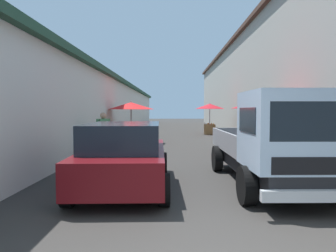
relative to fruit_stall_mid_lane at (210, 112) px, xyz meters
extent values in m
plane|color=#33302D|center=(-5.56, 2.06, -1.62)|extent=(90.00, 90.00, 0.00)
cube|color=silver|center=(-3.31, 9.48, 0.12)|extent=(49.50, 7.00, 3.47)
cube|color=#284C38|center=(-3.31, 9.48, 1.97)|extent=(49.80, 7.50, 0.24)
cube|color=#A39E93|center=(-3.31, -5.36, 1.79)|extent=(49.50, 7.00, 6.81)
cube|color=#4C3328|center=(-3.31, -5.36, 5.31)|extent=(49.80, 7.50, 0.24)
cylinder|color=#9E9EA3|center=(0.03, 0.00, -0.52)|extent=(0.06, 0.06, 2.20)
cone|color=red|center=(0.03, 0.00, 0.39)|extent=(2.11, 2.11, 0.37)
sphere|color=#9E9EA3|center=(0.03, 0.00, 0.62)|extent=(0.07, 0.07, 0.07)
cube|color=olive|center=(-0.09, 0.01, -1.26)|extent=(1.00, 0.72, 0.71)
sphere|color=orange|center=(-0.16, -0.11, -0.86)|extent=(0.09, 0.09, 0.09)
sphere|color=orange|center=(0.12, 0.11, -0.86)|extent=(0.09, 0.09, 0.09)
sphere|color=orange|center=(-0.43, -0.22, -0.86)|extent=(0.09, 0.09, 0.09)
sphere|color=orange|center=(0.23, 0.01, -0.86)|extent=(0.09, 0.09, 0.09)
cylinder|color=#9E9EA3|center=(-10.44, -0.84, -0.50)|extent=(0.06, 0.06, 2.24)
cone|color=red|center=(-10.44, -0.84, 0.40)|extent=(2.69, 2.69, 0.44)
sphere|color=#9E9EA3|center=(-10.44, -0.84, 0.66)|extent=(0.07, 0.07, 0.07)
cube|color=#9E7547|center=(-10.65, -0.98, -1.21)|extent=(0.76, 0.73, 0.82)
sphere|color=orange|center=(-10.76, -0.81, -0.75)|extent=(0.09, 0.09, 0.09)
sphere|color=orange|center=(-10.74, -0.94, -0.70)|extent=(0.09, 0.09, 0.09)
sphere|color=orange|center=(-10.71, -1.03, -0.75)|extent=(0.09, 0.09, 0.09)
sphere|color=orange|center=(-10.73, -1.02, -0.75)|extent=(0.09, 0.09, 0.09)
sphere|color=orange|center=(-10.59, -1.12, -0.75)|extent=(0.09, 0.09, 0.09)
sphere|color=orange|center=(-10.66, -1.01, -0.75)|extent=(0.09, 0.09, 0.09)
cylinder|color=#9E9EA3|center=(-6.03, 4.85, -0.55)|extent=(0.06, 0.06, 2.14)
cone|color=red|center=(-6.03, 4.85, 0.34)|extent=(2.40, 2.40, 0.37)
sphere|color=#9E9EA3|center=(-6.03, 4.85, 0.57)|extent=(0.07, 0.07, 0.07)
cube|color=#9E7547|center=(-5.81, 4.71, -1.24)|extent=(0.94, 0.66, 0.76)
sphere|color=orange|center=(-5.85, 4.53, -0.81)|extent=(0.09, 0.09, 0.09)
sphere|color=orange|center=(-5.75, 4.75, -0.81)|extent=(0.09, 0.09, 0.09)
sphere|color=orange|center=(-5.76, 4.53, -0.81)|extent=(0.09, 0.09, 0.09)
sphere|color=orange|center=(-5.91, 4.58, -0.81)|extent=(0.09, 0.09, 0.09)
sphere|color=orange|center=(-6.03, 4.73, -0.81)|extent=(0.09, 0.09, 0.09)
cube|color=#600F14|center=(-15.05, 3.77, -1.05)|extent=(3.96, 1.87, 0.64)
cube|color=#19232D|center=(-15.20, 3.76, -0.45)|extent=(2.40, 1.60, 0.56)
cube|color=black|center=(-13.14, 3.84, -1.27)|extent=(0.17, 1.65, 0.20)
cube|color=silver|center=(-13.14, 4.43, -0.99)|extent=(0.07, 0.24, 0.14)
cube|color=silver|center=(-13.10, 3.26, -0.99)|extent=(0.07, 0.24, 0.14)
cylinder|color=black|center=(-13.76, 4.68, -1.32)|extent=(0.61, 0.22, 0.60)
cylinder|color=black|center=(-13.69, 2.96, -1.32)|extent=(0.61, 0.22, 0.60)
cylinder|color=black|center=(-16.41, 4.57, -1.32)|extent=(0.61, 0.22, 0.60)
cylinder|color=black|center=(-16.34, 2.85, -1.32)|extent=(0.61, 0.22, 0.60)
cube|color=black|center=(-14.59, 0.52, -1.12)|extent=(4.83, 1.58, 0.36)
cube|color=#ADC6E0|center=(-16.22, 0.48, -0.24)|extent=(1.58, 1.79, 1.40)
cube|color=#19232D|center=(-16.96, 0.47, -0.06)|extent=(0.09, 1.47, 0.63)
cube|color=#19232D|center=(-16.22, 0.48, -0.06)|extent=(1.09, 1.80, 0.45)
cube|color=black|center=(-16.97, 0.47, -0.76)|extent=(0.09, 1.40, 0.28)
cube|color=silver|center=(-17.05, 0.47, -1.22)|extent=(0.16, 1.75, 0.18)
cube|color=gray|center=(-13.75, -0.28, -0.69)|extent=(3.16, 0.13, 0.50)
cube|color=gray|center=(-13.79, 1.36, -0.69)|extent=(3.16, 0.13, 0.50)
cube|color=gray|center=(-12.22, 0.58, -0.69)|extent=(0.10, 1.65, 0.50)
cylinder|color=black|center=(-16.24, 1.36, -1.26)|extent=(0.72, 0.24, 0.72)
cylinder|color=black|center=(-13.13, -0.32, -1.26)|extent=(0.72, 0.24, 0.72)
cylinder|color=black|center=(-13.17, 1.43, -1.26)|extent=(0.72, 0.24, 0.72)
cylinder|color=#232328|center=(-11.15, 5.20, -1.21)|extent=(0.14, 0.14, 0.82)
cylinder|color=#232328|center=(-11.01, 5.11, -1.21)|extent=(0.14, 0.14, 0.82)
cube|color=#4C8C59|center=(-11.08, 5.15, -0.50)|extent=(0.51, 0.42, 0.61)
sphere|color=tan|center=(-11.08, 5.15, -0.08)|extent=(0.22, 0.22, 0.22)
cylinder|color=#4C8C59|center=(-11.33, 5.30, -0.47)|extent=(0.08, 0.08, 0.55)
cylinder|color=#4C8C59|center=(-10.84, 5.00, -0.47)|extent=(0.08, 0.08, 0.55)
camera|label=1|loc=(-21.68, 2.72, 0.11)|focal=32.16mm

